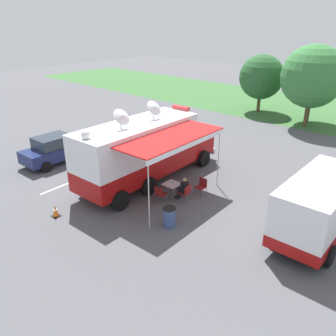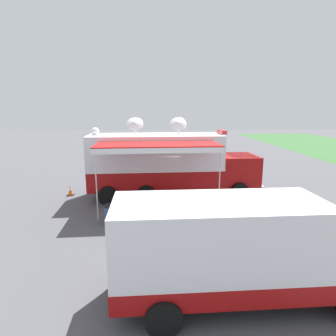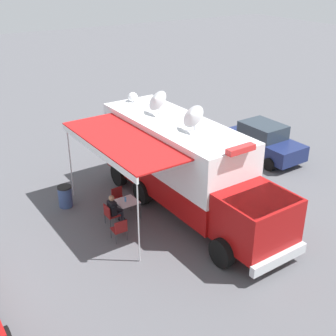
# 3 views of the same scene
# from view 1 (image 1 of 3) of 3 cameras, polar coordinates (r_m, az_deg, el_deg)

# --- Properties ---
(ground_plane) EXTENTS (100.00, 100.00, 0.00)m
(ground_plane) POSITION_cam_1_polar(r_m,az_deg,el_deg) (19.15, -4.86, -2.70)
(ground_plane) COLOR #515156
(grass_verge) EXTENTS (80.00, 14.00, 0.01)m
(grass_verge) POSITION_cam_1_polar(r_m,az_deg,el_deg) (37.71, 22.04, 8.95)
(grass_verge) COLOR #386633
(grass_verge) RESTS_ON ground
(lot_stripe) EXTENTS (0.34, 4.80, 0.01)m
(lot_stripe) POSITION_cam_1_polar(r_m,az_deg,el_deg) (20.30, -14.70, -1.83)
(lot_stripe) COLOR silver
(lot_stripe) RESTS_ON ground
(command_truck) EXTENTS (5.20, 9.59, 4.53)m
(command_truck) POSITION_cam_1_polar(r_m,az_deg,el_deg) (18.85, -3.39, 3.35)
(command_truck) COLOR #9E0F0F
(command_truck) RESTS_ON ground
(folding_table) EXTENTS (0.84, 0.84, 0.73)m
(folding_table) POSITION_cam_1_polar(r_m,az_deg,el_deg) (17.51, 0.67, -2.80)
(folding_table) COLOR silver
(folding_table) RESTS_ON ground
(water_bottle) EXTENTS (0.07, 0.07, 0.22)m
(water_bottle) POSITION_cam_1_polar(r_m,az_deg,el_deg) (17.40, 0.77, -2.39)
(water_bottle) COLOR #4C99D8
(water_bottle) RESTS_ON folding_table
(folding_chair_at_table) EXTENTS (0.50, 0.50, 0.87)m
(folding_chair_at_table) POSITION_cam_1_polar(r_m,az_deg,el_deg) (17.22, 2.98, -3.91)
(folding_chair_at_table) COLOR maroon
(folding_chair_at_table) RESTS_ON ground
(folding_chair_beside_table) EXTENTS (0.50, 0.50, 0.87)m
(folding_chair_beside_table) POSITION_cam_1_polar(r_m,az_deg,el_deg) (17.06, -1.35, -4.17)
(folding_chair_beside_table) COLOR maroon
(folding_chair_beside_table) RESTS_ON ground
(folding_chair_spare_by_truck) EXTENTS (0.49, 0.49, 0.87)m
(folding_chair_spare_by_truck) POSITION_cam_1_polar(r_m,az_deg,el_deg) (17.93, 5.61, -2.83)
(folding_chair_spare_by_truck) COLOR maroon
(folding_chair_spare_by_truck) RESTS_ON ground
(seated_responder) EXTENTS (0.67, 0.57, 1.25)m
(seated_responder) POSITION_cam_1_polar(r_m,az_deg,el_deg) (17.26, 2.49, -3.32)
(seated_responder) COLOR black
(seated_responder) RESTS_ON ground
(trash_bin) EXTENTS (0.57, 0.57, 0.91)m
(trash_bin) POSITION_cam_1_polar(r_m,az_deg,el_deg) (15.22, 0.22, -8.12)
(trash_bin) COLOR #384C7F
(trash_bin) RESTS_ON ground
(traffic_cone) EXTENTS (0.36, 0.36, 0.58)m
(traffic_cone) POSITION_cam_1_polar(r_m,az_deg,el_deg) (16.84, -18.19, -6.78)
(traffic_cone) COLOR black
(traffic_cone) RESTS_ON ground
(support_truck) EXTENTS (2.53, 6.87, 2.70)m
(support_truck) POSITION_cam_1_polar(r_m,az_deg,el_deg) (15.74, 24.30, -5.40)
(support_truck) COLOR white
(support_truck) RESTS_ON ground
(car_behind_truck) EXTENTS (2.16, 4.28, 1.76)m
(car_behind_truck) POSITION_cam_1_polar(r_m,az_deg,el_deg) (22.83, -18.23, 3.00)
(car_behind_truck) COLOR navy
(car_behind_truck) RESTS_ON ground
(tree_far_left) EXTENTS (4.17, 4.17, 5.42)m
(tree_far_left) POSITION_cam_1_polar(r_m,az_deg,el_deg) (34.86, 15.25, 14.36)
(tree_far_left) COLOR brown
(tree_far_left) RESTS_ON ground
(tree_left_of_centre) EXTENTS (4.43, 4.43, 6.09)m
(tree_left_of_centre) POSITION_cam_1_polar(r_m,az_deg,el_deg) (32.29, 23.01, 13.65)
(tree_left_of_centre) COLOR brown
(tree_left_of_centre) RESTS_ON ground
(tree_right_of_centre) EXTENTS (5.04, 5.04, 6.67)m
(tree_right_of_centre) POSITION_cam_1_polar(r_m,az_deg,el_deg) (30.88, 22.86, 13.80)
(tree_right_of_centre) COLOR brown
(tree_right_of_centre) RESTS_ON ground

